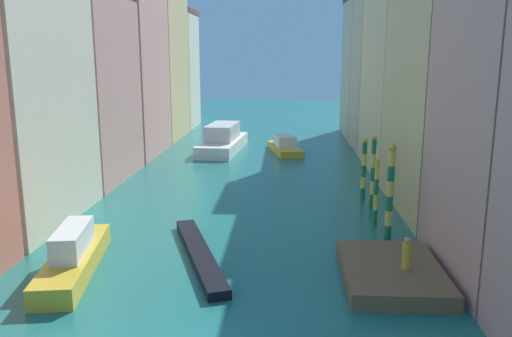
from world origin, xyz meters
name	(u,v)px	position (x,y,z in m)	size (l,w,h in m)	color
ground_plane	(250,181)	(0.00, 24.50, 0.00)	(154.00, 154.00, 0.00)	#1E6B66
building_left_2	(72,85)	(-13.26, 24.58, 7.17)	(7.70, 10.24, 14.31)	tan
building_left_3	(116,42)	(-13.26, 35.35, 10.56)	(7.70, 10.60, 21.09)	tan
building_left_4	(148,58)	(-13.26, 46.25, 9.13)	(7.70, 11.03, 18.24)	#DBB77A
building_left_5	(167,69)	(-13.26, 55.78, 7.64)	(7.70, 7.91, 15.26)	beige
building_right_2	(467,74)	(13.26, 18.22, 8.24)	(7.70, 11.60, 16.47)	#DBB77A
building_right_3	(418,61)	(13.26, 29.85, 8.88)	(7.70, 11.88, 17.73)	beige
building_right_4	(395,46)	(13.26, 39.73, 10.27)	(7.70, 7.82, 20.52)	#BCB299
building_right_5	(378,67)	(13.26, 48.63, 8.11)	(7.70, 9.78, 16.19)	#BCB299
waterfront_dock	(391,272)	(7.17, 7.17, 0.34)	(4.05, 5.96, 0.67)	brown
person_on_dock	(407,254)	(7.66, 6.81, 1.30)	(0.36, 0.36, 1.36)	gold
mooring_pole_0	(390,192)	(7.94, 12.15, 2.56)	(0.39, 0.39, 5.00)	#197247
mooring_pole_1	(376,192)	(7.67, 14.48, 1.93)	(0.27, 0.27, 3.78)	#197247
mooring_pole_2	(373,171)	(8.03, 17.93, 2.33)	(0.31, 0.31, 4.57)	#197247
mooring_pole_3	(364,168)	(7.78, 20.01, 2.11)	(0.36, 0.36, 4.10)	#197247
vaporetto_white	(223,140)	(-3.65, 37.49, 1.05)	(4.23, 10.90, 2.70)	white
gondola_black	(199,254)	(-1.31, 9.09, 0.21)	(3.93, 9.03, 0.42)	black
motorboat_0	(285,146)	(2.57, 37.03, 0.59)	(3.71, 7.29, 1.65)	gold
motorboat_1	(74,256)	(-6.53, 7.29, 0.72)	(2.87, 7.85, 2.01)	gold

